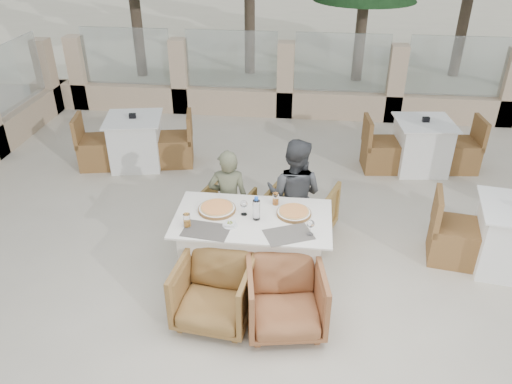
# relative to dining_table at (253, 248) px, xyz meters

# --- Properties ---
(ground) EXTENTS (80.00, 80.00, 0.00)m
(ground) POSITION_rel_dining_table_xyz_m (0.04, 0.02, -0.39)
(ground) COLOR beige
(ground) RESTS_ON ground
(sand_patch) EXTENTS (30.00, 16.00, 0.01)m
(sand_patch) POSITION_rel_dining_table_xyz_m (0.04, 14.02, -0.38)
(sand_patch) COLOR #ECE4C1
(sand_patch) RESTS_ON ground
(perimeter_wall_far) EXTENTS (10.00, 0.34, 1.60)m
(perimeter_wall_far) POSITION_rel_dining_table_xyz_m (0.04, 4.82, 0.42)
(perimeter_wall_far) COLOR beige
(perimeter_wall_far) RESTS_ON ground
(dining_table) EXTENTS (1.60, 0.90, 0.77)m
(dining_table) POSITION_rel_dining_table_xyz_m (0.00, 0.00, 0.00)
(dining_table) COLOR white
(dining_table) RESTS_ON ground
(placemat_near_left) EXTENTS (0.48, 0.35, 0.00)m
(placemat_near_left) POSITION_rel_dining_table_xyz_m (-0.42, -0.28, 0.39)
(placemat_near_left) COLOR #514B45
(placemat_near_left) RESTS_ON dining_table
(placemat_near_right) EXTENTS (0.53, 0.46, 0.00)m
(placemat_near_right) POSITION_rel_dining_table_xyz_m (0.38, -0.26, 0.39)
(placemat_near_right) COLOR #5C564F
(placemat_near_right) RESTS_ON dining_table
(pizza_left) EXTENTS (0.46, 0.46, 0.05)m
(pizza_left) POSITION_rel_dining_table_xyz_m (-0.39, 0.10, 0.41)
(pizza_left) COLOR orange
(pizza_left) RESTS_ON dining_table
(pizza_right) EXTENTS (0.39, 0.39, 0.05)m
(pizza_right) POSITION_rel_dining_table_xyz_m (0.41, 0.11, 0.41)
(pizza_right) COLOR #D5531D
(pizza_right) RESTS_ON dining_table
(water_bottle) EXTENTS (0.09, 0.09, 0.26)m
(water_bottle) POSITION_rel_dining_table_xyz_m (0.04, -0.02, 0.51)
(water_bottle) COLOR silver
(water_bottle) RESTS_ON dining_table
(wine_glass_centre) EXTENTS (0.09, 0.09, 0.18)m
(wine_glass_centre) POSITION_rel_dining_table_xyz_m (-0.10, 0.05, 0.48)
(wine_glass_centre) COLOR silver
(wine_glass_centre) RESTS_ON dining_table
(wine_glass_corner) EXTENTS (0.10, 0.10, 0.18)m
(wine_glass_corner) POSITION_rel_dining_table_xyz_m (0.59, -0.23, 0.48)
(wine_glass_corner) COLOR white
(wine_glass_corner) RESTS_ON dining_table
(beer_glass_left) EXTENTS (0.09, 0.09, 0.14)m
(beer_glass_left) POSITION_rel_dining_table_xyz_m (-0.62, -0.23, 0.46)
(beer_glass_left) COLOR orange
(beer_glass_left) RESTS_ON dining_table
(beer_glass_right) EXTENTS (0.07, 0.07, 0.13)m
(beer_glass_right) POSITION_rel_dining_table_xyz_m (0.21, 0.29, 0.45)
(beer_glass_right) COLOR orange
(beer_glass_right) RESTS_ON dining_table
(olive_dish) EXTENTS (0.14, 0.14, 0.04)m
(olive_dish) POSITION_rel_dining_table_xyz_m (-0.21, -0.17, 0.41)
(olive_dish) COLOR silver
(olive_dish) RESTS_ON dining_table
(armchair_far_left) EXTENTS (0.74, 0.75, 0.55)m
(armchair_far_left) POSITION_rel_dining_table_xyz_m (-0.44, 0.87, -0.11)
(armchair_far_left) COLOR brown
(armchair_far_left) RESTS_ON ground
(armchair_far_right) EXTENTS (0.92, 0.93, 0.67)m
(armchair_far_right) POSITION_rel_dining_table_xyz_m (0.50, 0.90, -0.05)
(armchair_far_right) COLOR olive
(armchair_far_right) RESTS_ON ground
(armchair_near_left) EXTENTS (0.79, 0.80, 0.66)m
(armchair_near_left) POSITION_rel_dining_table_xyz_m (-0.29, -0.65, -0.05)
(armchair_near_left) COLOR olive
(armchair_near_left) RESTS_ON ground
(armchair_near_right) EXTENTS (0.83, 0.85, 0.67)m
(armchair_near_right) POSITION_rel_dining_table_xyz_m (0.39, -0.67, -0.05)
(armchair_near_right) COLOR #935A35
(armchair_near_right) RESTS_ON ground
(diner_left) EXTENTS (0.48, 0.35, 1.24)m
(diner_left) POSITION_rel_dining_table_xyz_m (-0.34, 0.56, 0.24)
(diner_left) COLOR #585B42
(diner_left) RESTS_ON ground
(diner_right) EXTENTS (0.77, 0.66, 1.37)m
(diner_right) POSITION_rel_dining_table_xyz_m (0.39, 0.65, 0.30)
(diner_right) COLOR #3C3E42
(diner_right) RESTS_ON ground
(bg_table_a) EXTENTS (1.77, 1.12, 0.77)m
(bg_table_a) POSITION_rel_dining_table_xyz_m (-2.10, 2.50, 0.00)
(bg_table_a) COLOR silver
(bg_table_a) RESTS_ON ground
(bg_table_b) EXTENTS (1.72, 0.99, 0.77)m
(bg_table_b) POSITION_rel_dining_table_xyz_m (2.21, 2.84, 0.00)
(bg_table_b) COLOR white
(bg_table_b) RESTS_ON ground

